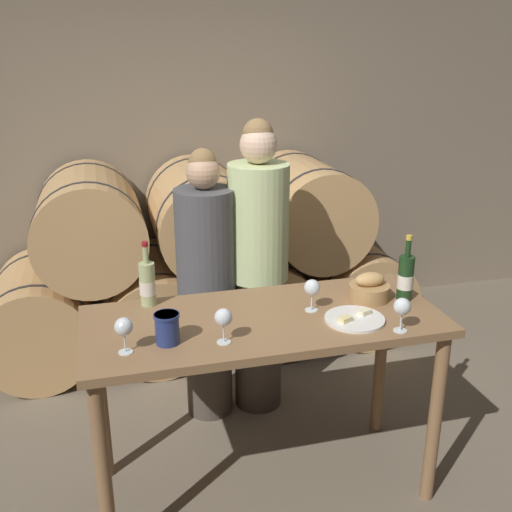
% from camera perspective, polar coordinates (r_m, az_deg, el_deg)
% --- Properties ---
extents(ground_plane, '(10.00, 10.00, 0.00)m').
position_cam_1_polar(ground_plane, '(3.27, 0.67, -20.95)').
color(ground_plane, '#726654').
extents(stone_wall_back, '(10.00, 0.12, 3.20)m').
position_cam_1_polar(stone_wall_back, '(4.65, -6.66, 13.08)').
color(stone_wall_back, gray).
rests_on(stone_wall_back, ground_plane).
extents(barrel_stack, '(3.00, 0.95, 1.35)m').
position_cam_1_polar(barrel_stack, '(4.30, -4.96, -0.84)').
color(barrel_stack, tan).
rests_on(barrel_stack, ground_plane).
extents(tasting_table, '(1.64, 0.70, 0.94)m').
position_cam_1_polar(tasting_table, '(2.81, 0.74, -8.36)').
color(tasting_table, olive).
rests_on(tasting_table, ground_plane).
extents(person_left, '(0.33, 0.33, 1.60)m').
position_cam_1_polar(person_left, '(3.43, -4.73, -2.94)').
color(person_left, '#4C4238').
rests_on(person_left, ground_plane).
extents(person_right, '(0.35, 0.35, 1.75)m').
position_cam_1_polar(person_right, '(3.46, 0.22, -1.21)').
color(person_right, '#4C4238').
rests_on(person_right, ground_plane).
extents(wine_bottle_red, '(0.08, 0.08, 0.33)m').
position_cam_1_polar(wine_bottle_red, '(2.98, 14.06, -1.99)').
color(wine_bottle_red, '#193819').
rests_on(wine_bottle_red, tasting_table).
extents(wine_bottle_white, '(0.08, 0.08, 0.32)m').
position_cam_1_polar(wine_bottle_white, '(2.88, -10.30, -2.59)').
color(wine_bottle_white, '#ADBC7F').
rests_on(wine_bottle_white, tasting_table).
extents(blue_crock, '(0.11, 0.11, 0.13)m').
position_cam_1_polar(blue_crock, '(2.52, -8.46, -6.73)').
color(blue_crock, navy).
rests_on(blue_crock, tasting_table).
extents(bread_basket, '(0.20, 0.20, 0.14)m').
position_cam_1_polar(bread_basket, '(2.97, 10.73, -3.10)').
color(bread_basket, '#A87F4C').
rests_on(bread_basket, tasting_table).
extents(cheese_plate, '(0.27, 0.27, 0.04)m').
position_cam_1_polar(cheese_plate, '(2.75, 9.37, -5.92)').
color(cheese_plate, white).
rests_on(cheese_plate, tasting_table).
extents(wine_glass_far_left, '(0.08, 0.08, 0.15)m').
position_cam_1_polar(wine_glass_far_left, '(2.46, -12.49, -6.67)').
color(wine_glass_far_left, white).
rests_on(wine_glass_far_left, tasting_table).
extents(wine_glass_left, '(0.08, 0.08, 0.15)m').
position_cam_1_polar(wine_glass_left, '(2.49, -3.13, -5.94)').
color(wine_glass_left, white).
rests_on(wine_glass_left, tasting_table).
extents(wine_glass_center, '(0.08, 0.08, 0.15)m').
position_cam_1_polar(wine_glass_center, '(2.78, 5.36, -3.08)').
color(wine_glass_center, white).
rests_on(wine_glass_center, tasting_table).
extents(wine_glass_right, '(0.08, 0.08, 0.15)m').
position_cam_1_polar(wine_glass_right, '(2.65, 13.76, -4.78)').
color(wine_glass_right, white).
rests_on(wine_glass_right, tasting_table).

